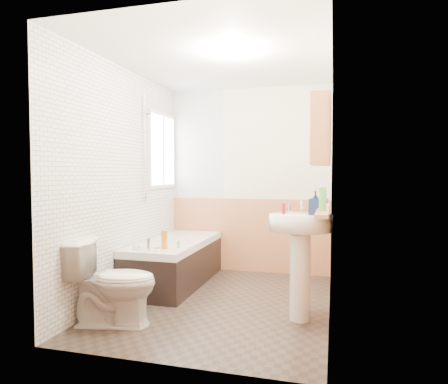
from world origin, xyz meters
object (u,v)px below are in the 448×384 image
at_px(sink, 300,245).
at_px(medicine_cabinet, 321,132).
at_px(toilet, 113,282).
at_px(pine_shelf, 324,208).
at_px(bathtub, 175,261).

distance_m(sink, medicine_cabinet, 1.04).
relative_size(toilet, pine_shelf, 0.51).
bearing_deg(medicine_cabinet, pine_shelf, 71.72).
height_order(pine_shelf, medicine_cabinet, medicine_cabinet).
bearing_deg(bathtub, sink, -27.75).
relative_size(bathtub, medicine_cabinet, 2.48).
distance_m(toilet, pine_shelf, 2.02).
height_order(bathtub, medicine_cabinet, medicine_cabinet).
relative_size(sink, medicine_cabinet, 1.66).
bearing_deg(pine_shelf, bathtub, 157.85).
bearing_deg(sink, pine_shelf, 25.85).
distance_m(bathtub, pine_shelf, 2.05).
bearing_deg(bathtub, medicine_cabinet, -24.79).
height_order(bathtub, toilet, toilet).
bearing_deg(toilet, pine_shelf, -81.89).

